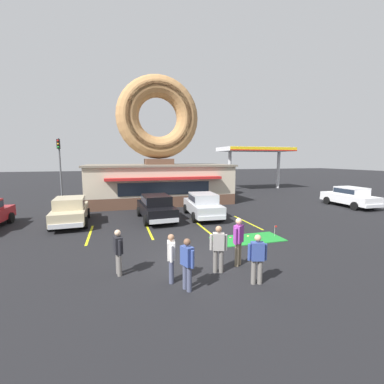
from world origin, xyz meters
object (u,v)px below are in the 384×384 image
(pedestrian_hooded_kid, at_px, (171,256))
(trash_bin, at_px, (82,205))
(golf_ball, at_px, (238,241))
(pedestrian_clipboard_woman, at_px, (187,262))
(car_white, at_px, (350,196))
(pedestrian_beanie_man, at_px, (257,257))
(pedestrian_leather_jacket_man, at_px, (238,239))
(putting_flag_pin, at_px, (275,228))
(pedestrian_crossing_woman, at_px, (118,250))
(traffic_light_pole, at_px, (60,160))
(car_black, at_px, (156,206))
(pedestrian_blue_sweater_man, at_px, (218,247))
(car_silver, at_px, (203,204))
(car_champagne, at_px, (70,210))

(pedestrian_hooded_kid, height_order, trash_bin, pedestrian_hooded_kid)
(golf_ball, distance_m, pedestrian_clipboard_woman, 4.98)
(car_white, bearing_deg, pedestrian_beanie_man, -146.18)
(pedestrian_leather_jacket_man, height_order, trash_bin, pedestrian_leather_jacket_man)
(putting_flag_pin, xyz_separation_m, pedestrian_hooded_kid, (-5.90, -3.14, 0.41))
(pedestrian_clipboard_woman, bearing_deg, pedestrian_crossing_woman, 139.89)
(putting_flag_pin, relative_size, pedestrian_crossing_woman, 0.36)
(trash_bin, xyz_separation_m, traffic_light_pole, (-2.70, 7.27, 3.21))
(pedestrian_hooded_kid, bearing_deg, putting_flag_pin, 28.01)
(car_black, height_order, pedestrian_clipboard_woman, car_black)
(pedestrian_blue_sweater_man, height_order, trash_bin, pedestrian_blue_sweater_man)
(pedestrian_hooded_kid, relative_size, pedestrian_clipboard_woman, 0.98)
(car_black, relative_size, pedestrian_beanie_man, 2.97)
(pedestrian_clipboard_woman, bearing_deg, pedestrian_hooded_kid, 118.24)
(golf_ball, bearing_deg, putting_flag_pin, 6.25)
(putting_flag_pin, height_order, pedestrian_hooded_kid, pedestrian_hooded_kid)
(car_silver, xyz_separation_m, pedestrian_clipboard_woman, (-3.54, -8.97, -0.01))
(putting_flag_pin, xyz_separation_m, car_silver, (-2.02, 5.19, 0.43))
(trash_bin, bearing_deg, traffic_light_pole, 110.34)
(car_champagne, xyz_separation_m, car_silver, (8.12, -0.47, 0.00))
(putting_flag_pin, xyz_separation_m, car_black, (-5.12, 5.28, 0.43))
(pedestrian_blue_sweater_man, xyz_separation_m, pedestrian_beanie_man, (0.83, -1.09, -0.03))
(pedestrian_clipboard_woman, distance_m, pedestrian_crossing_woman, 2.51)
(putting_flag_pin, distance_m, pedestrian_crossing_woman, 7.80)
(pedestrian_leather_jacket_man, bearing_deg, traffic_light_pole, 115.78)
(car_champagne, height_order, trash_bin, car_champagne)
(car_champagne, bearing_deg, pedestrian_beanie_man, -55.11)
(pedestrian_hooded_kid, height_order, pedestrian_crossing_woman, pedestrian_crossing_woman)
(pedestrian_beanie_man, xyz_separation_m, pedestrian_crossing_woman, (-4.08, 1.86, -0.01))
(car_white, bearing_deg, car_black, -179.68)
(golf_ball, distance_m, trash_bin, 12.40)
(car_silver, xyz_separation_m, traffic_light_pole, (-10.60, 11.48, 2.84))
(car_champagne, height_order, pedestrian_leather_jacket_man, pedestrian_leather_jacket_man)
(putting_flag_pin, bearing_deg, pedestrian_blue_sweater_man, -145.35)
(car_champagne, distance_m, pedestrian_beanie_man, 11.80)
(car_silver, bearing_deg, pedestrian_leather_jacket_man, -99.45)
(putting_flag_pin, height_order, pedestrian_blue_sweater_man, pedestrian_blue_sweater_man)
(car_white, xyz_separation_m, pedestrian_clipboard_woman, (-16.16, -9.14, -0.01))
(pedestrian_leather_jacket_man, distance_m, trash_bin, 13.70)
(pedestrian_hooded_kid, xyz_separation_m, pedestrian_beanie_man, (2.50, -0.87, 0.01))
(golf_ball, distance_m, pedestrian_blue_sweater_man, 3.50)
(car_silver, distance_m, pedestrian_beanie_man, 9.31)
(pedestrian_hooded_kid, bearing_deg, pedestrian_blue_sweater_man, 7.33)
(car_black, relative_size, trash_bin, 4.77)
(pedestrian_blue_sweater_man, distance_m, pedestrian_hooded_kid, 1.69)
(traffic_light_pole, bearing_deg, pedestrian_leather_jacket_man, -64.22)
(putting_flag_pin, height_order, car_black, car_black)
(car_black, xyz_separation_m, trash_bin, (-4.82, 4.13, -0.37))
(pedestrian_clipboard_woman, xyz_separation_m, trash_bin, (-4.37, 13.18, -0.36))
(car_silver, height_order, trash_bin, car_silver)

